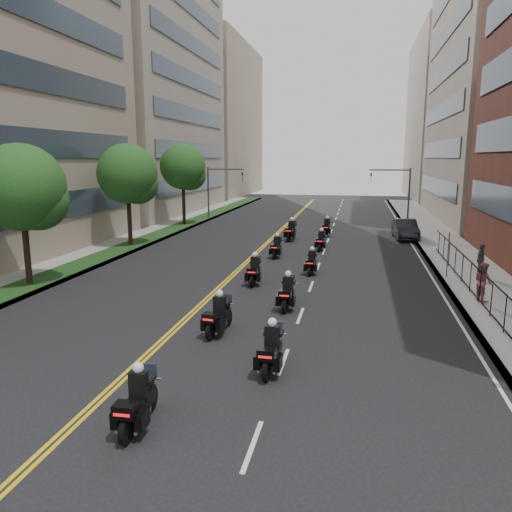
{
  "coord_description": "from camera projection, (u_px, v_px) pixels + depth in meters",
  "views": [
    {
      "loc": [
        5.38,
        -10.39,
        6.66
      ],
      "look_at": [
        0.35,
        14.54,
        1.61
      ],
      "focal_mm": 35.0,
      "sensor_mm": 36.0,
      "label": 1
    }
  ],
  "objects": [
    {
      "name": "ground",
      "position": [
        126.0,
        431.0,
        12.33
      ],
      "size": [
        160.0,
        160.0,
        0.0
      ],
      "primitive_type": "plane",
      "color": "black",
      "rests_on": "ground"
    },
    {
      "name": "sidewalk_right",
      "position": [
        453.0,
        255.0,
        34.02
      ],
      "size": [
        4.0,
        90.0,
        0.15
      ],
      "primitive_type": "cube",
      "color": "gray",
      "rests_on": "ground"
    },
    {
      "name": "sidewalk_left",
      "position": [
        127.0,
        244.0,
        38.68
      ],
      "size": [
        4.0,
        90.0,
        0.15
      ],
      "primitive_type": "cube",
      "color": "gray",
      "rests_on": "ground"
    },
    {
      "name": "grass_strip",
      "position": [
        137.0,
        243.0,
        38.51
      ],
      "size": [
        2.0,
        90.0,
        0.04
      ],
      "primitive_type": "cube",
      "color": "#163413",
      "rests_on": "sidewalk_left"
    },
    {
      "name": "building_right_far",
      "position": [
        462.0,
        117.0,
        80.61
      ],
      "size": [
        15.0,
        28.0,
        26.0
      ],
      "primitive_type": "cube",
      "color": "gray",
      "rests_on": "ground"
    },
    {
      "name": "building_left_mid",
      "position": [
        128.0,
        69.0,
        59.44
      ],
      "size": [
        16.11,
        28.0,
        34.0
      ],
      "color": "gray",
      "rests_on": "ground"
    },
    {
      "name": "building_left_far",
      "position": [
        204.0,
        121.0,
        89.07
      ],
      "size": [
        16.0,
        28.0,
        26.0
      ],
      "primitive_type": "cube",
      "color": "gray",
      "rests_on": "ground"
    },
    {
      "name": "iron_fence",
      "position": [
        486.0,
        293.0,
        21.55
      ],
      "size": [
        0.05,
        28.0,
        1.5
      ],
      "color": "black",
      "rests_on": "sidewalk_right"
    },
    {
      "name": "street_trees",
      "position": [
        92.0,
        182.0,
        31.37
      ],
      "size": [
        4.4,
        38.4,
        7.98
      ],
      "color": "black",
      "rests_on": "ground"
    },
    {
      "name": "traffic_signal_right",
      "position": [
        399.0,
        187.0,
        50.14
      ],
      "size": [
        4.09,
        0.2,
        5.6
      ],
      "color": "#3F3F44",
      "rests_on": "ground"
    },
    {
      "name": "traffic_signal_left",
      "position": [
        217.0,
        185.0,
        53.84
      ],
      "size": [
        4.09,
        0.2,
        5.6
      ],
      "color": "#3F3F44",
      "rests_on": "ground"
    },
    {
      "name": "motorcycle_0",
      "position": [
        138.0,
        403.0,
        12.37
      ],
      "size": [
        0.54,
        2.29,
        1.69
      ],
      "rotation": [
        0.0,
        0.0,
        0.04
      ],
      "color": "black",
      "rests_on": "ground"
    },
    {
      "name": "motorcycle_1",
      "position": [
        271.0,
        351.0,
        15.66
      ],
      "size": [
        0.54,
        2.33,
        1.72
      ],
      "rotation": [
        0.0,
        0.0,
        -0.03
      ],
      "color": "black",
      "rests_on": "ground"
    },
    {
      "name": "motorcycle_2",
      "position": [
        218.0,
        317.0,
        19.02
      ],
      "size": [
        0.71,
        2.3,
        1.7
      ],
      "rotation": [
        0.0,
        0.0,
        -0.14
      ],
      "color": "black",
      "rests_on": "ground"
    },
    {
      "name": "motorcycle_3",
      "position": [
        287.0,
        294.0,
        22.2
      ],
      "size": [
        0.53,
        2.32,
        1.71
      ],
      "rotation": [
        0.0,
        0.0,
        -0.01
      ],
      "color": "black",
      "rests_on": "ground"
    },
    {
      "name": "motorcycle_4",
      "position": [
        255.0,
        272.0,
        26.51
      ],
      "size": [
        0.55,
        2.33,
        1.72
      ],
      "rotation": [
        0.0,
        0.0,
        0.04
      ],
      "color": "black",
      "rests_on": "ground"
    },
    {
      "name": "motorcycle_5",
      "position": [
        312.0,
        263.0,
        28.92
      ],
      "size": [
        0.5,
        2.14,
        1.58
      ],
      "rotation": [
        0.0,
        0.0,
        -0.03
      ],
      "color": "black",
      "rests_on": "ground"
    },
    {
      "name": "motorcycle_6",
      "position": [
        277.0,
        248.0,
        33.63
      ],
      "size": [
        0.53,
        2.24,
        1.65
      ],
      "rotation": [
        0.0,
        0.0,
        -0.04
      ],
      "color": "black",
      "rests_on": "ground"
    },
    {
      "name": "motorcycle_7",
      "position": [
        321.0,
        242.0,
        36.21
      ],
      "size": [
        0.56,
        2.2,
        1.62
      ],
      "rotation": [
        0.0,
        0.0,
        -0.06
      ],
      "color": "black",
      "rests_on": "ground"
    },
    {
      "name": "motorcycle_8",
      "position": [
        291.0,
        231.0,
        40.45
      ],
      "size": [
        0.72,
        2.53,
        1.87
      ],
      "rotation": [
        0.0,
        0.0,
        -0.11
      ],
      "color": "black",
      "rests_on": "ground"
    },
    {
      "name": "motorcycle_9",
      "position": [
        327.0,
        228.0,
        42.72
      ],
      "size": [
        0.6,
        2.36,
        1.74
      ],
      "rotation": [
        0.0,
        0.0,
        -0.07
      ],
      "color": "black",
      "rests_on": "ground"
    },
    {
      "name": "parked_sedan",
      "position": [
        405.0,
        229.0,
        41.26
      ],
      "size": [
        2.0,
        4.99,
        1.61
      ],
      "primitive_type": "imported",
      "rotation": [
        0.0,
        0.0,
        0.06
      ],
      "color": "black",
      "rests_on": "ground"
    },
    {
      "name": "pedestrian_b",
      "position": [
        483.0,
        282.0,
        22.83
      ],
      "size": [
        0.96,
        1.07,
        1.81
      ],
      "primitive_type": "imported",
      "rotation": [
        0.0,
        0.0,
        1.95
      ],
      "color": "#8B4C4E",
      "rests_on": "sidewalk_right"
    },
    {
      "name": "pedestrian_c",
      "position": [
        481.0,
        259.0,
        27.9
      ],
      "size": [
        0.88,
        1.12,
        1.77
      ],
      "primitive_type": "imported",
      "rotation": [
        0.0,
        0.0,
        1.06
      ],
      "color": "#46484F",
      "rests_on": "sidewalk_right"
    }
  ]
}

